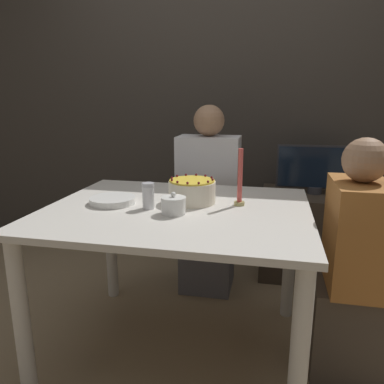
{
  "coord_description": "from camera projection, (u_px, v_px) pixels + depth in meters",
  "views": [
    {
      "loc": [
        0.43,
        -1.67,
        1.28
      ],
      "look_at": [
        0.05,
        0.1,
        0.83
      ],
      "focal_mm": 35.0,
      "sensor_mm": 36.0,
      "label": 1
    }
  ],
  "objects": [
    {
      "name": "ground_plane",
      "position": [
        179.0,
        348.0,
        1.98
      ],
      "size": [
        12.0,
        12.0,
        0.0
      ],
      "primitive_type": "plane",
      "color": "#8C7556"
    },
    {
      "name": "candle",
      "position": [
        240.0,
        183.0,
        1.8
      ],
      "size": [
        0.05,
        0.05,
        0.28
      ],
      "color": "tan",
      "rests_on": "dining_table"
    },
    {
      "name": "person_man_blue_shirt",
      "position": [
        208.0,
        212.0,
        2.52
      ],
      "size": [
        0.4,
        0.34,
        1.25
      ],
      "rotation": [
        0.0,
        0.0,
        3.14
      ],
      "color": "#595960",
      "rests_on": "ground_plane"
    },
    {
      "name": "person_woman_floral",
      "position": [
        352.0,
        276.0,
        1.73
      ],
      "size": [
        0.34,
        0.4,
        1.13
      ],
      "rotation": [
        0.0,
        0.0,
        1.57
      ],
      "color": "#473D33",
      "rests_on": "ground_plane"
    },
    {
      "name": "plate_stack",
      "position": [
        112.0,
        200.0,
        1.85
      ],
      "size": [
        0.23,
        0.23,
        0.03
      ],
      "color": "white",
      "rests_on": "dining_table"
    },
    {
      "name": "sugar_shaker",
      "position": [
        148.0,
        196.0,
        1.76
      ],
      "size": [
        0.06,
        0.06,
        0.12
      ],
      "color": "white",
      "rests_on": "dining_table"
    },
    {
      "name": "side_cabinet",
      "position": [
        311.0,
        234.0,
        2.79
      ],
      "size": [
        0.74,
        0.54,
        0.62
      ],
      "color": "#382D23",
      "rests_on": "ground_plane"
    },
    {
      "name": "tv_monitor",
      "position": [
        316.0,
        169.0,
        2.67
      ],
      "size": [
        0.56,
        0.1,
        0.35
      ],
      "color": "#2D2D33",
      "rests_on": "side_cabinet"
    },
    {
      "name": "cake",
      "position": [
        192.0,
        191.0,
        1.86
      ],
      "size": [
        0.23,
        0.23,
        0.13
      ],
      "color": "#EFE5CC",
      "rests_on": "dining_table"
    },
    {
      "name": "dining_table",
      "position": [
        177.0,
        231.0,
        1.82
      ],
      "size": [
        1.25,
        1.03,
        0.78
      ],
      "color": "beige",
      "rests_on": "ground_plane"
    },
    {
      "name": "sugar_bowl",
      "position": [
        173.0,
        205.0,
        1.68
      ],
      "size": [
        0.11,
        0.11,
        0.1
      ],
      "color": "white",
      "rests_on": "dining_table"
    },
    {
      "name": "wall_behind",
      "position": [
        220.0,
        97.0,
        3.0
      ],
      "size": [
        8.0,
        0.05,
        2.6
      ],
      "color": "#38332D",
      "rests_on": "ground_plane"
    }
  ]
}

